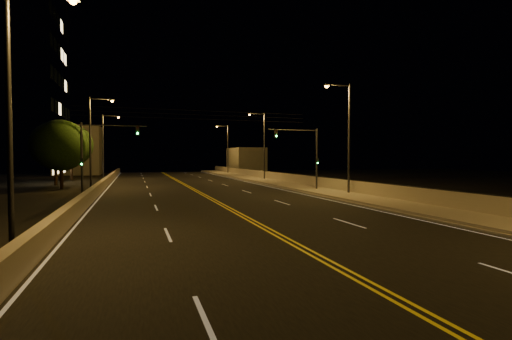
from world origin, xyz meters
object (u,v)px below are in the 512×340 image
object	(u,v)px
streetlight_4	(17,98)
tree_1	(55,145)
streetlight_1	(346,132)
streetlight_5	(93,136)
traffic_signal_right	(307,152)
streetlight_2	(263,142)
streetlight_3	(227,146)
traffic_signal_left	(95,151)
tree_0	(61,145)
streetlight_6	(105,142)
tree_2	(71,145)

from	to	relation	value
streetlight_4	tree_1	bearing A→B (deg)	98.20
streetlight_1	streetlight_5	size ratio (longest dim) A/B	1.00
traffic_signal_right	tree_1	distance (m)	30.51
streetlight_2	streetlight_5	world-z (taller)	same
streetlight_3	streetlight_2	bearing A→B (deg)	-90.00
streetlight_1	streetlight_5	world-z (taller)	same
streetlight_3	streetlight_4	bearing A→B (deg)	-111.14
traffic_signal_right	traffic_signal_left	xyz separation A→B (m)	(-18.81, 0.00, 0.00)
streetlight_1	tree_1	bearing A→B (deg)	140.11
traffic_signal_left	tree_0	bearing A→B (deg)	111.12
tree_0	streetlight_6	bearing A→B (deg)	78.28
streetlight_4	streetlight_3	bearing A→B (deg)	68.86
tree_2	streetlight_5	bearing A→B (deg)	-74.88
streetlight_1	traffic_signal_right	world-z (taller)	streetlight_1
streetlight_1	tree_0	size ratio (longest dim) A/B	1.32
streetlight_3	streetlight_4	world-z (taller)	same
streetlight_4	streetlight_5	size ratio (longest dim) A/B	1.00
streetlight_1	streetlight_2	world-z (taller)	same
streetlight_3	streetlight_4	distance (m)	59.52
streetlight_2	tree_1	distance (m)	26.40
tree_1	streetlight_5	bearing A→B (deg)	-57.11
streetlight_6	tree_2	xyz separation A→B (m)	(-4.50, -0.18, -0.44)
traffic_signal_right	traffic_signal_left	world-z (taller)	same
streetlight_5	tree_1	size ratio (longest dim) A/B	1.27
streetlight_6	traffic_signal_left	world-z (taller)	streetlight_6
streetlight_2	traffic_signal_right	world-z (taller)	streetlight_2
streetlight_6	tree_0	bearing A→B (deg)	-101.72
streetlight_3	tree_2	size ratio (longest dim) A/B	1.19
streetlight_5	traffic_signal_right	world-z (taller)	streetlight_5
streetlight_1	tree_0	xyz separation A→B (m)	(-24.70, 15.70, -0.93)
tree_2	traffic_signal_left	bearing A→B (deg)	-78.09
traffic_signal_left	tree_2	bearing A→B (deg)	101.91
tree_1	streetlight_3	bearing A→B (deg)	39.00
streetlight_3	traffic_signal_left	distance (m)	44.04
streetlight_2	streetlight_3	xyz separation A→B (m)	(0.00, 21.56, 0.00)
streetlight_5	streetlight_1	bearing A→B (deg)	-33.94
streetlight_6	tree_0	size ratio (longest dim) A/B	1.32
streetlight_2	traffic_signal_right	distance (m)	17.61
streetlight_1	streetlight_3	xyz separation A→B (m)	(0.00, 43.42, 0.00)
streetlight_4	streetlight_5	xyz separation A→B (m)	(0.00, 26.54, 0.00)
streetlight_1	tree_1	xyz separation A→B (m)	(-26.39, 22.06, -0.74)
streetlight_5	streetlight_6	bearing A→B (deg)	90.00
traffic_signal_right	tree_1	bearing A→B (deg)	144.61
traffic_signal_left	tree_1	world-z (taller)	tree_1
tree_2	streetlight_3	bearing A→B (deg)	25.39
tree_2	tree_0	bearing A→B (deg)	-85.30
streetlight_2	streetlight_6	size ratio (longest dim) A/B	1.00
traffic_signal_right	tree_2	bearing A→B (deg)	132.46
streetlight_1	streetlight_3	size ratio (longest dim) A/B	1.00
streetlight_1	traffic_signal_left	xyz separation A→B (m)	(-20.34, 4.40, -1.66)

